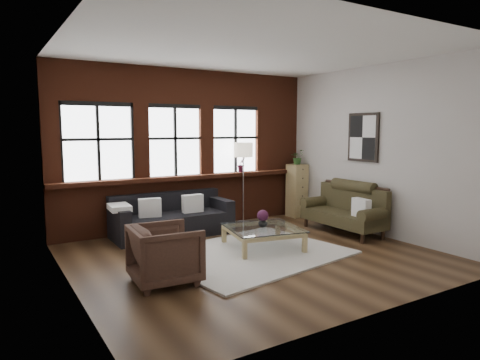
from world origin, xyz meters
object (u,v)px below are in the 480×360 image
vintage_settee (343,209)px  armchair (165,254)px  dark_sofa (173,214)px  vase (263,222)px  floor_lamp (243,180)px  drawer_chest (297,191)px  coffee_table (263,238)px

vintage_settee → armchair: vintage_settee is taller
dark_sofa → vase: (0.94, -1.64, 0.05)m
floor_lamp → drawer_chest: bearing=-1.9°
vintage_settee → coffee_table: (-1.96, -0.12, -0.29)m
vase → floor_lamp: bearing=67.5°
vintage_settee → coffee_table: 1.99m
vase → drawer_chest: bearing=39.5°
coffee_table → drawer_chest: (2.19, 1.81, 0.42)m
floor_lamp → vintage_settee: bearing=-55.5°
dark_sofa → armchair: 2.55m
coffee_table → dark_sofa: bearing=119.7°
vintage_settee → armchair: (-3.97, -0.79, -0.09)m
vase → drawer_chest: size_ratio=0.13×
vase → drawer_chest: drawer_chest is taller
coffee_table → floor_lamp: size_ratio=0.62×
vase → armchair: bearing=-161.6°
vintage_settee → floor_lamp: (-1.19, 1.74, 0.47)m
vase → drawer_chest: 2.85m
dark_sofa → floor_lamp: bearing=7.1°
dark_sofa → drawer_chest: 3.14m
vase → floor_lamp: size_ratio=0.08×
dark_sofa → armchair: dark_sofa is taller
coffee_table → floor_lamp: floor_lamp is taller
drawer_chest → armchair: bearing=-149.4°
armchair → vase: armchair is taller
vintage_settee → vase: size_ratio=11.31×
armchair → drawer_chest: size_ratio=0.70×
dark_sofa → vintage_settee: 3.28m
armchair → drawer_chest: 4.88m
vase → floor_lamp: (0.77, 1.86, 0.48)m
vase → vintage_settee: bearing=3.5°
coffee_table → drawer_chest: 2.87m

